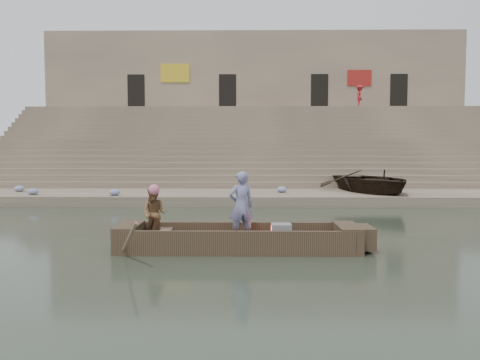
{
  "coord_description": "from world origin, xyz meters",
  "views": [
    {
      "loc": [
        -0.49,
        -13.04,
        2.42
      ],
      "look_at": [
        -0.71,
        1.57,
        1.4
      ],
      "focal_mm": 36.04,
      "sensor_mm": 36.0,
      "label": 1
    }
  ],
  "objects_px": {
    "main_rowboat": "(238,245)",
    "television": "(281,232)",
    "standing_man": "(241,206)",
    "beached_rowboat": "(372,181)",
    "pedestrian": "(360,96)",
    "rowing_man": "(154,214)"
  },
  "relations": [
    {
      "from": "main_rowboat",
      "to": "beached_rowboat",
      "type": "bearing_deg",
      "value": 60.63
    },
    {
      "from": "television",
      "to": "beached_rowboat",
      "type": "bearing_deg",
      "value": 65.1
    },
    {
      "from": "rowing_man",
      "to": "television",
      "type": "bearing_deg",
      "value": 10.39
    },
    {
      "from": "beached_rowboat",
      "to": "rowing_man",
      "type": "bearing_deg",
      "value": -144.97
    },
    {
      "from": "main_rowboat",
      "to": "beached_rowboat",
      "type": "relative_size",
      "value": 1.03
    },
    {
      "from": "pedestrian",
      "to": "television",
      "type": "bearing_deg",
      "value": -177.03
    },
    {
      "from": "rowing_man",
      "to": "pedestrian",
      "type": "xyz_separation_m",
      "value": [
        10.27,
        23.73,
        5.18
      ]
    },
    {
      "from": "rowing_man",
      "to": "pedestrian",
      "type": "bearing_deg",
      "value": 78.89
    },
    {
      "from": "pedestrian",
      "to": "rowing_man",
      "type": "bearing_deg",
      "value": 176.59
    },
    {
      "from": "main_rowboat",
      "to": "rowing_man",
      "type": "distance_m",
      "value": 2.1
    },
    {
      "from": "standing_man",
      "to": "rowing_man",
      "type": "distance_m",
      "value": 2.06
    },
    {
      "from": "rowing_man",
      "to": "beached_rowboat",
      "type": "xyz_separation_m",
      "value": [
        7.71,
        10.09,
        0.06
      ]
    },
    {
      "from": "main_rowboat",
      "to": "rowing_man",
      "type": "height_order",
      "value": "rowing_man"
    },
    {
      "from": "main_rowboat",
      "to": "standing_man",
      "type": "relative_size",
      "value": 3.08
    },
    {
      "from": "rowing_man",
      "to": "beached_rowboat",
      "type": "height_order",
      "value": "rowing_man"
    },
    {
      "from": "main_rowboat",
      "to": "pedestrian",
      "type": "xyz_separation_m",
      "value": [
        8.3,
        23.83,
        5.91
      ]
    },
    {
      "from": "standing_man",
      "to": "television",
      "type": "bearing_deg",
      "value": 158.36
    },
    {
      "from": "main_rowboat",
      "to": "pedestrian",
      "type": "bearing_deg",
      "value": 70.8
    },
    {
      "from": "television",
      "to": "beached_rowboat",
      "type": "distance_m",
      "value": 11.25
    },
    {
      "from": "television",
      "to": "beached_rowboat",
      "type": "xyz_separation_m",
      "value": [
        4.73,
        10.19,
        0.48
      ]
    },
    {
      "from": "television",
      "to": "pedestrian",
      "type": "distance_m",
      "value": 25.54
    },
    {
      "from": "main_rowboat",
      "to": "television",
      "type": "distance_m",
      "value": 1.05
    }
  ]
}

